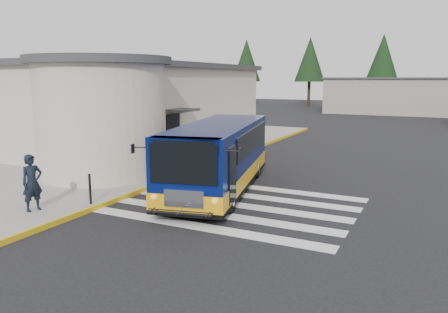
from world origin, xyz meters
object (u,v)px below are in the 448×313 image
at_px(pedestrian_a, 32,183).
at_px(bollard, 90,189).
at_px(transit_bus, 219,159).
at_px(pedestrian_b, 65,163).

bearing_deg(pedestrian_a, bollard, -24.35).
bearing_deg(pedestrian_a, transit_bus, -20.67).
relative_size(pedestrian_a, pedestrian_b, 1.02).
height_order(pedestrian_a, bollard, pedestrian_a).
relative_size(pedestrian_a, bollard, 1.76).
bearing_deg(pedestrian_a, pedestrian_b, 44.06).
relative_size(transit_bus, pedestrian_b, 5.35).
xyz_separation_m(pedestrian_a, pedestrian_b, (-1.61, 2.84, -0.02)).
bearing_deg(bollard, pedestrian_a, -128.83).
xyz_separation_m(transit_bus, bollard, (-2.61, -3.88, -0.54)).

